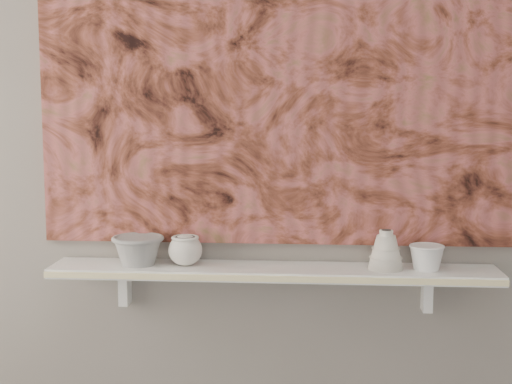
# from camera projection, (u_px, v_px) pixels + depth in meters

# --- Properties ---
(wall_back) EXTENTS (3.60, 0.00, 3.60)m
(wall_back) POSITION_uv_depth(u_px,v_px,m) (274.00, 131.00, 2.27)
(wall_back) COLOR gray
(wall_back) RESTS_ON floor
(shelf) EXTENTS (1.40, 0.18, 0.03)m
(shelf) POSITION_uv_depth(u_px,v_px,m) (272.00, 272.00, 2.23)
(shelf) COLOR white
(shelf) RESTS_ON wall_back
(shelf_stripe) EXTENTS (1.40, 0.01, 0.02)m
(shelf_stripe) POSITION_uv_depth(u_px,v_px,m) (271.00, 279.00, 2.14)
(shelf_stripe) COLOR #F4E6A3
(shelf_stripe) RESTS_ON shelf
(bracket_left) EXTENTS (0.03, 0.06, 0.12)m
(bracket_left) POSITION_uv_depth(u_px,v_px,m) (125.00, 287.00, 2.34)
(bracket_left) COLOR white
(bracket_left) RESTS_ON wall_back
(bracket_right) EXTENTS (0.03, 0.06, 0.12)m
(bracket_right) POSITION_uv_depth(u_px,v_px,m) (427.00, 292.00, 2.27)
(bracket_right) COLOR white
(bracket_right) RESTS_ON wall_back
(painting) EXTENTS (1.50, 0.02, 1.10)m
(painting) POSITION_uv_depth(u_px,v_px,m) (274.00, 71.00, 2.23)
(painting) COLOR brown
(painting) RESTS_ON wall_back
(house_motif) EXTENTS (0.09, 0.00, 0.08)m
(house_motif) POSITION_uv_depth(u_px,v_px,m) (418.00, 170.00, 2.23)
(house_motif) COLOR black
(house_motif) RESTS_ON painting
(bowl_grey) EXTENTS (0.20, 0.20, 0.10)m
(bowl_grey) POSITION_uv_depth(u_px,v_px,m) (138.00, 250.00, 2.26)
(bowl_grey) COLOR gray
(bowl_grey) RESTS_ON shelf
(cup_cream) EXTENTS (0.12, 0.12, 0.10)m
(cup_cream) POSITION_uv_depth(u_px,v_px,m) (185.00, 250.00, 2.24)
(cup_cream) COLOR white
(cup_cream) RESTS_ON shelf
(bell_vessel) EXTENTS (0.14, 0.14, 0.12)m
(bell_vessel) POSITION_uv_depth(u_px,v_px,m) (386.00, 249.00, 2.20)
(bell_vessel) COLOR beige
(bell_vessel) RESTS_ON shelf
(bowl_white) EXTENTS (0.12, 0.12, 0.08)m
(bowl_white) POSITION_uv_depth(u_px,v_px,m) (427.00, 257.00, 2.19)
(bowl_white) COLOR silver
(bowl_white) RESTS_ON shelf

